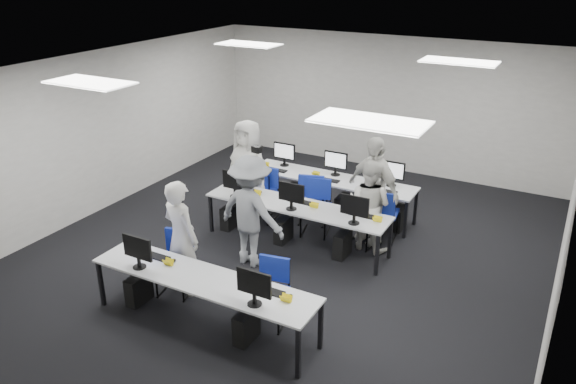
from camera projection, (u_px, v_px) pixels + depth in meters
The scene contains 23 objects.
room at pixel (291, 165), 8.86m from camera, with size 9.00×9.02×3.00m.
ceiling_panels at pixel (291, 71), 8.28m from camera, with size 5.20×4.60×0.02m.
desk_front at pixel (203, 281), 7.24m from camera, with size 3.20×0.70×0.73m.
desk_mid at pixel (296, 208), 9.34m from camera, with size 3.20×0.70×0.73m.
desk_back at pixel (331, 181), 10.47m from camera, with size 3.20×0.70×0.73m.
equipment_front at pixel (192, 299), 7.43m from camera, with size 2.51×0.41×1.19m.
equipment_mid at pixel (286, 223), 9.54m from camera, with size 2.91×0.41×1.19m.
equipment_back at pixel (340, 198), 10.53m from camera, with size 2.91×0.41×1.19m.
chair_0 at pixel (176, 274), 8.15m from camera, with size 0.55×0.58×0.92m.
chair_1 at pixel (270, 304), 7.47m from camera, with size 0.51×0.55×0.90m.
chair_2 at pixel (263, 204), 10.43m from camera, with size 0.50×0.54×0.95m.
chair_3 at pixel (316, 217), 9.89m from camera, with size 0.58×0.61×0.96m.
chair_4 at pixel (363, 228), 9.52m from camera, with size 0.51×0.55×0.93m.
chair_5 at pixel (267, 198), 10.77m from camera, with size 0.47×0.50×0.84m.
chair_6 at pixel (313, 206), 10.31m from camera, with size 0.61×0.64×0.99m.
chair_7 at pixel (383, 223), 9.71m from camera, with size 0.52×0.55×0.93m.
handbag at pixel (241, 183), 9.87m from camera, with size 0.33×0.21×0.27m, color tan.
student_0 at pixel (181, 238), 7.96m from camera, with size 0.63×0.41×1.73m, color silver.
student_1 at pixel (369, 205), 9.21m from camera, with size 0.76×0.59×1.56m, color silver.
student_2 at pixel (248, 168), 10.39m from camera, with size 0.90×0.58×1.84m, color silver.
student_3 at pixel (373, 190), 9.38m from camera, with size 1.10×0.46×1.87m, color silver.
photographer at pixel (251, 211), 8.69m from camera, with size 1.17×0.67×1.81m, color gray.
dslr_camera at pixel (257, 149), 8.45m from camera, with size 0.14×0.18×0.10m, color black.
Camera 1 is at (3.94, -7.33, 4.57)m, focal length 35.00 mm.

